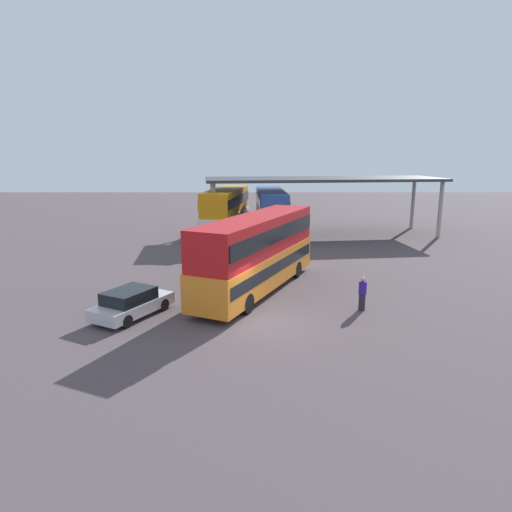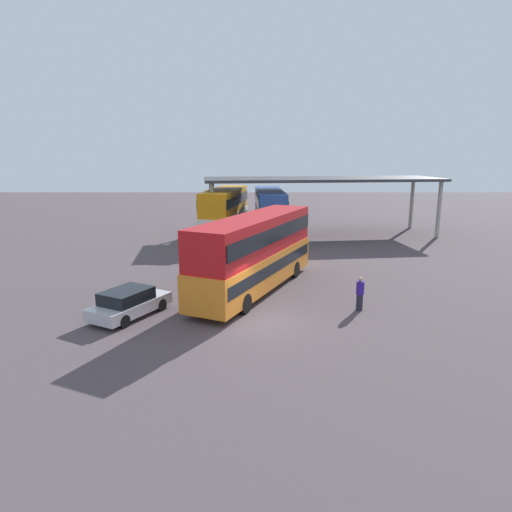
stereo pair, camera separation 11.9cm
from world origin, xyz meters
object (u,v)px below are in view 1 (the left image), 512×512
at_px(double_decker_main, 256,250).
at_px(double_decker_mid_row, 270,211).
at_px(parked_hatchback, 130,303).
at_px(pedestrian_waiting, 361,294).
at_px(double_decker_near_canopy, 225,211).

bearing_deg(double_decker_main, double_decker_mid_row, 20.19).
height_order(double_decker_main, parked_hatchback, double_decker_main).
bearing_deg(pedestrian_waiting, double_decker_near_canopy, -63.81).
bearing_deg(double_decker_main, double_decker_near_canopy, 33.95).
height_order(double_decker_main, double_decker_near_canopy, double_decker_near_canopy).
bearing_deg(double_decker_near_canopy, double_decker_main, -162.42).
bearing_deg(double_decker_mid_row, double_decker_near_canopy, 93.09).
bearing_deg(double_decker_main, pedestrian_waiting, -97.76).
relative_size(double_decker_main, double_decker_mid_row, 1.10).
height_order(double_decker_near_canopy, double_decker_mid_row, double_decker_near_canopy).
bearing_deg(double_decker_mid_row, double_decker_main, 173.53).
distance_m(double_decker_near_canopy, pedestrian_waiting, 21.88).
height_order(parked_hatchback, pedestrian_waiting, pedestrian_waiting).
relative_size(double_decker_main, double_decker_near_canopy, 1.06).
xyz_separation_m(double_decker_near_canopy, pedestrian_waiting, (7.97, -20.32, -1.55)).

